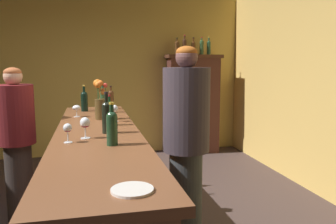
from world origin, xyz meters
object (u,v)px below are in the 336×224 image
Objects in this scene: wine_bottle_syrah at (111,99)px; bartender at (186,143)px; wine_bottle_riesling at (112,126)px; wine_glass_front at (77,108)px; wine_glass_mid at (114,109)px; display_bottle_center at (193,47)px; wine_glass_spare at (68,129)px; wine_bottle_malbec at (107,115)px; display_bottle_left at (177,47)px; wine_bottle_chardonnay at (103,100)px; display_bottle_midleft at (185,46)px; display_bottle_right at (209,47)px; wine_glass_rear at (85,124)px; display_cabinet at (193,102)px; wine_bottle_merlot at (109,112)px; patron_tall at (17,139)px; flower_arrangement at (101,102)px; cheese_plate at (132,190)px; wine_bottle_pinot at (84,100)px; display_bottle_midright at (202,47)px.

wine_bottle_syrah is 0.16× the size of bartender.
wine_bottle_riesling reaches higher than wine_glass_front.
wine_glass_mid is 3.11m from display_bottle_center.
display_bottle_center reaches higher than wine_glass_spare.
wine_glass_mid is at bearing -47.15° from wine_glass_front.
display_bottle_left is (1.37, 3.11, 0.69)m from wine_bottle_malbec.
bartender reaches higher than wine_bottle_chardonnay.
display_bottle_midleft reaches higher than display_bottle_center.
wine_bottle_malbec is 1.04× the size of display_bottle_right.
wine_glass_front is 0.43× the size of display_bottle_left.
display_bottle_center reaches higher than wine_bottle_chardonnay.
wine_glass_rear is at bearing -84.76° from wine_glass_front.
display_bottle_center is (-0.01, 0.00, 0.97)m from display_cabinet.
wine_bottle_merlot is at bearing 83.38° from wine_bottle_malbec.
patron_tall is at bearing 147.78° from wine_bottle_merlot.
display_bottle_midleft reaches higher than flower_arrangement.
cheese_plate is (0.32, -1.01, -0.09)m from wine_glass_spare.
flower_arrangement is (0.14, 0.86, 0.07)m from wine_glass_rear.
wine_bottle_merlot is 0.84× the size of wine_bottle_malbec.
wine_bottle_merlot is 0.90× the size of wine_bottle_pinot.
wine_bottle_syrah reaches higher than wine_glass_front.
patron_tall is (-2.53, -2.21, -0.06)m from display_cabinet.
patron_tall is (-0.95, 0.38, -0.32)m from wine_glass_mid.
wine_glass_rear reaches higher than wine_glass_front.
bartender reaches higher than wine_glass_rear.
wine_glass_rear is at bearing 43.81° from wine_glass_spare.
wine_bottle_merlot is 2.25× the size of wine_glass_front.
bartender is at bearing -110.54° from display_bottle_midright.
display_bottle_right is (1.91, 4.39, 0.83)m from cheese_plate.
wine_bottle_riesling is at bearing -111.08° from display_bottle_left.
bartender is (0.90, -0.95, -0.19)m from wine_glass_front.
patron_tall is (-2.23, -2.21, -1.03)m from display_bottle_left.
wine_bottle_syrah is at bearing 76.88° from wine_glass_spare.
wine_bottle_pinot reaches higher than wine_glass_rear.
wine_bottle_malbec reaches higher than wine_bottle_pinot.
display_bottle_midright is at bearing 47.08° from wine_bottle_chardonnay.
wine_glass_front is at bearing 28.34° from patron_tall.
display_bottle_left reaches higher than wine_bottle_riesling.
display_bottle_right is (0.58, 0.00, 0.01)m from display_bottle_left.
wine_glass_rear is 1.14m from cheese_plate.
bartender is at bearing -45.93° from wine_glass_mid.
wine_bottle_malbec is 0.83× the size of flower_arrangement.
bartender is (0.83, -1.37, -0.23)m from wine_bottle_pinot.
flower_arrangement is at bearing -41.43° from wine_glass_front.
wine_bottle_merlot is at bearing -122.72° from display_bottle_midright.
wine_bottle_riesling is at bearing -91.98° from wine_bottle_merlot.
wine_bottle_merlot is 0.70× the size of flower_arrangement.
patron_tall is at bearing 123.28° from wine_bottle_riesling.
display_cabinet is 3.23m from wine_bottle_merlot.
wine_glass_spare is 1.06m from cheese_plate.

